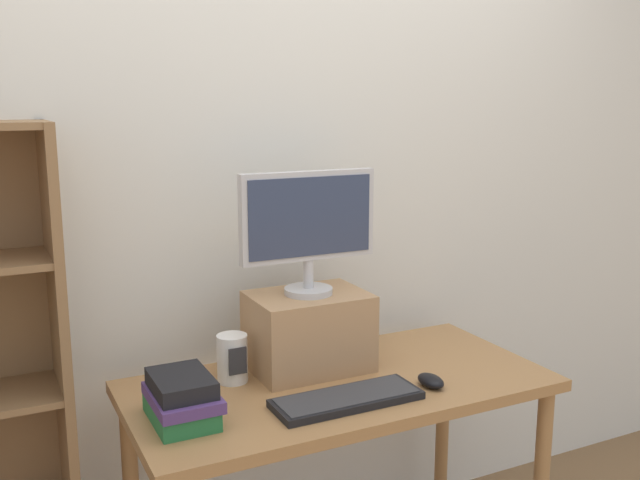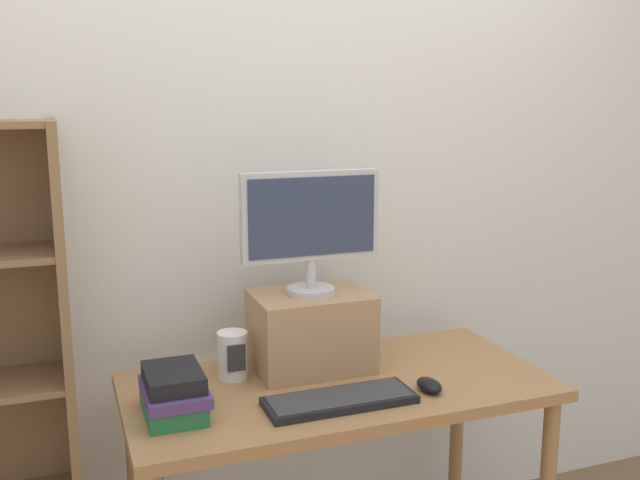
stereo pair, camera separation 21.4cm
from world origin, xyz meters
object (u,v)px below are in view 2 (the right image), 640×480
Objects in this scene: desk_speaker at (233,355)px; book_stack at (174,393)px; desk at (338,410)px; computer_monitor at (311,223)px; keyboard at (340,400)px; computer_mouse at (429,385)px; riser_box at (311,331)px.

book_stack is at bearing -137.27° from desk_speaker.
book_stack is at bearing -173.72° from desk.
keyboard is (-0.02, -0.29, -0.46)m from computer_monitor.
desk is at bearing 144.43° from computer_mouse.
desk_speaker is (-0.26, 0.00, -0.05)m from riser_box.
desk_speaker is at bearing 149.80° from computer_mouse.
computer_monitor reaches higher than desk.
computer_mouse reaches higher than keyboard.
desk is 0.20m from keyboard.
riser_box is 0.84× the size of keyboard.
desk_speaker is at bearing 179.04° from riser_box.
computer_monitor is at bearing -90.00° from riser_box.
riser_box is 0.31m from keyboard.
keyboard is at bearing -110.35° from desk.
desk_speaker is at bearing 128.81° from keyboard.
keyboard is at bearing -93.56° from riser_box.
computer_monitor reaches higher than book_stack.
desk is 8.73× the size of desk_speaker.
keyboard is (-0.02, -0.29, -0.11)m from riser_box.
computer_monitor is 1.85× the size of book_stack.
desk is 0.54m from book_stack.
riser_box is at bearing 105.87° from desk.
computer_monitor is 0.47m from desk_speaker.
computer_mouse is (0.23, -0.16, 0.11)m from desk.
book_stack reaches higher than desk.
riser_box reaches higher than desk_speaker.
keyboard is 4.17× the size of computer_mouse.
desk_speaker is (-0.52, 0.30, 0.06)m from computer_mouse.
computer_mouse is at bearing -8.20° from book_stack.
desk_speaker reaches higher than desk.
computer_mouse is at bearing -48.28° from computer_monitor.
riser_box is at bearing 22.36° from book_stack.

